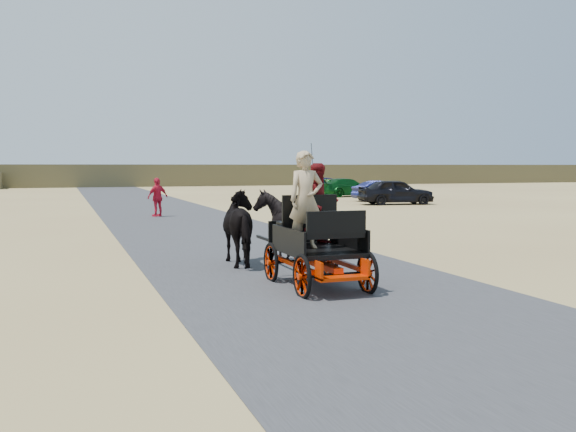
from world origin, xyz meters
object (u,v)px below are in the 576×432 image
object	(u,v)px
horse_right	(290,226)
car_a	(396,192)
horse_left	(244,228)
car_c	(347,187)
car_d	(328,186)
car_b	(383,191)
carriage	(317,267)
pedestrian	(158,197)

from	to	relation	value
horse_right	car_a	distance (m)	23.38
horse_left	car_c	bearing A→B (deg)	-118.83
car_c	car_d	world-z (taller)	car_c
car_b	car_d	world-z (taller)	car_d
horse_right	car_a	bearing A→B (deg)	-125.06
carriage	car_a	xyz separation A→B (m)	(13.98, 22.14, 0.38)
horse_right	car_d	size ratio (longest dim) A/B	0.36
horse_left	car_b	size ratio (longest dim) A/B	0.51
car_a	horse_right	bearing A→B (deg)	152.93
carriage	car_b	size ratio (longest dim) A/B	0.61
car_b	car_a	bearing A→B (deg)	164.07
car_c	carriage	bearing A→B (deg)	142.30
pedestrian	car_a	size ratio (longest dim) A/B	0.40
car_b	pedestrian	bearing A→B (deg)	118.07
carriage	car_b	world-z (taller)	car_b
pedestrian	car_c	world-z (taller)	pedestrian
car_c	car_d	distance (m)	4.75
carriage	car_a	distance (m)	26.18
carriage	horse_right	xyz separation A→B (m)	(0.55, 3.00, 0.49)
carriage	horse_left	distance (m)	3.09
carriage	car_d	bearing A→B (deg)	66.56
car_b	car_d	size ratio (longest dim) A/B	0.84
horse_left	car_a	distance (m)	24.03
car_c	car_d	xyz separation A→B (m)	(0.53, 4.72, -0.02)
carriage	car_b	distance (m)	29.74
car_a	car_d	size ratio (longest dim) A/B	0.93
car_a	horse_left	bearing A→B (deg)	150.78
pedestrian	car_a	xyz separation A→B (m)	(14.40, 4.51, -0.12)
horse_left	car_d	distance (m)	37.38
carriage	pedestrian	xyz separation A→B (m)	(-0.42, 17.62, 0.50)
horse_right	car_a	world-z (taller)	horse_right
car_b	car_d	xyz separation A→B (m)	(0.84, 10.91, 0.00)
horse_right	car_b	size ratio (longest dim) A/B	0.43
horse_right	pedestrian	xyz separation A→B (m)	(-0.97, 14.62, 0.01)
pedestrian	car_b	xyz separation A→B (m)	(15.44, 8.04, -0.22)
car_a	car_b	size ratio (longest dim) A/B	1.11
horse_right	pedestrian	bearing A→B (deg)	-86.22
pedestrian	car_c	distance (m)	21.23
car_d	carriage	bearing A→B (deg)	150.23
horse_right	car_c	xyz separation A→B (m)	(14.78, 28.86, -0.18)
car_c	car_d	bearing A→B (deg)	-18.38
car_c	horse_left	bearing A→B (deg)	139.17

